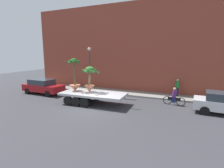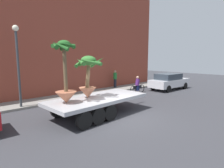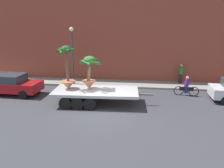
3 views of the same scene
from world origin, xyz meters
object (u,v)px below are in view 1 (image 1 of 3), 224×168
at_px(potted_palm_rear, 90,78).
at_px(pedestrian_near_gate, 177,87).
at_px(flatbed_trailer, 91,95).
at_px(street_lamp, 90,63).
at_px(cyclist, 174,97).
at_px(trailing_car, 43,86).
at_px(potted_palm_middle, 74,77).

height_order(potted_palm_rear, pedestrian_near_gate, potted_palm_rear).
height_order(flatbed_trailer, street_lamp, street_lamp).
xyz_separation_m(flatbed_trailer, street_lamp, (-2.52, 4.11, 2.47)).
height_order(cyclist, pedestrian_near_gate, pedestrian_near_gate).
bearing_deg(pedestrian_near_gate, trailing_car, -162.41).
height_order(flatbed_trailer, trailing_car, trailing_car).
height_order(potted_palm_middle, street_lamp, street_lamp).
xyz_separation_m(cyclist, trailing_car, (-13.36, -1.35, 0.16)).
relative_size(potted_palm_middle, trailing_car, 0.64).
distance_m(potted_palm_rear, cyclist, 7.43).
bearing_deg(potted_palm_middle, pedestrian_near_gate, 32.69).
bearing_deg(flatbed_trailer, potted_palm_middle, 178.37).
relative_size(flatbed_trailer, potted_palm_middle, 2.28).
bearing_deg(trailing_car, pedestrian_near_gate, 17.59).
bearing_deg(trailing_car, street_lamp, 35.09).
relative_size(potted_palm_rear, pedestrian_near_gate, 1.31).
distance_m(cyclist, street_lamp, 9.69).
relative_size(potted_palm_middle, cyclist, 1.59).
distance_m(potted_palm_middle, trailing_car, 5.32).
height_order(flatbed_trailer, cyclist, cyclist).
distance_m(flatbed_trailer, cyclist, 7.16).
xyz_separation_m(cyclist, pedestrian_near_gate, (0.04, 2.90, 0.37)).
bearing_deg(trailing_car, cyclist, 5.77).
bearing_deg(flatbed_trailer, pedestrian_near_gate, 38.92).
relative_size(flatbed_trailer, street_lamp, 1.39).
relative_size(flatbed_trailer, potted_palm_rear, 2.98).
height_order(flatbed_trailer, pedestrian_near_gate, pedestrian_near_gate).
bearing_deg(street_lamp, cyclist, -9.65).
xyz_separation_m(potted_palm_middle, cyclist, (8.36, 2.49, -1.55)).
bearing_deg(potted_palm_rear, pedestrian_near_gate, 36.68).
bearing_deg(street_lamp, potted_palm_rear, -59.03).
distance_m(cyclist, trailing_car, 13.43).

